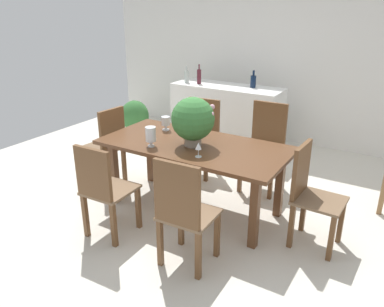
% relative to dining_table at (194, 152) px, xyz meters
% --- Properties ---
extents(ground_plane, '(7.04, 7.04, 0.00)m').
position_rel_dining_table_xyz_m(ground_plane, '(0.00, 0.15, -0.67)').
color(ground_plane, silver).
extents(back_wall, '(6.40, 0.10, 2.60)m').
position_rel_dining_table_xyz_m(back_wall, '(0.00, 2.75, 0.63)').
color(back_wall, white).
rests_on(back_wall, ground).
extents(dining_table, '(1.98, 0.96, 0.76)m').
position_rel_dining_table_xyz_m(dining_table, '(0.00, 0.00, 0.00)').
color(dining_table, brown).
rests_on(dining_table, ground).
extents(chair_head_end, '(0.48, 0.45, 0.98)m').
position_rel_dining_table_xyz_m(chair_head_end, '(-1.23, -0.01, -0.13)').
color(chair_head_end, brown).
rests_on(chair_head_end, ground).
extents(chair_far_left, '(0.50, 0.43, 0.98)m').
position_rel_dining_table_xyz_m(chair_far_left, '(-0.45, 0.92, -0.12)').
color(chair_far_left, brown).
rests_on(chair_far_left, ground).
extents(chair_near_right, '(0.46, 0.44, 1.01)m').
position_rel_dining_table_xyz_m(chair_near_right, '(0.45, -0.92, -0.11)').
color(chair_near_right, brown).
rests_on(chair_near_right, ground).
extents(chair_foot_end, '(0.45, 0.43, 0.97)m').
position_rel_dining_table_xyz_m(chair_foot_end, '(1.23, 0.00, -0.13)').
color(chair_foot_end, brown).
rests_on(chair_foot_end, ground).
extents(chair_near_left, '(0.44, 0.46, 0.96)m').
position_rel_dining_table_xyz_m(chair_near_left, '(-0.44, -0.92, -0.14)').
color(chair_near_left, brown).
rests_on(chair_near_left, ground).
extents(chair_far_right, '(0.47, 0.46, 1.05)m').
position_rel_dining_table_xyz_m(chair_far_right, '(0.44, 0.93, -0.10)').
color(chair_far_right, brown).
rests_on(chair_far_right, ground).
extents(flower_centerpiece, '(0.44, 0.44, 0.51)m').
position_rel_dining_table_xyz_m(flower_centerpiece, '(0.02, -0.05, 0.37)').
color(flower_centerpiece, gray).
rests_on(flower_centerpiece, dining_table).
extents(crystal_vase_left, '(0.11, 0.11, 0.21)m').
position_rel_dining_table_xyz_m(crystal_vase_left, '(-0.34, -0.30, 0.22)').
color(crystal_vase_left, silver).
rests_on(crystal_vase_left, dining_table).
extents(crystal_vase_center_near, '(0.10, 0.10, 0.16)m').
position_rel_dining_table_xyz_m(crystal_vase_center_near, '(-0.52, 0.22, 0.19)').
color(crystal_vase_center_near, silver).
rests_on(crystal_vase_center_near, dining_table).
extents(wine_glass, '(0.06, 0.06, 0.15)m').
position_rel_dining_table_xyz_m(wine_glass, '(0.22, -0.29, 0.20)').
color(wine_glass, silver).
rests_on(wine_glass, dining_table).
extents(kitchen_counter, '(1.68, 0.58, 0.98)m').
position_rel_dining_table_xyz_m(kitchen_counter, '(-0.58, 1.92, -0.18)').
color(kitchen_counter, white).
rests_on(kitchen_counter, ground).
extents(wine_bottle_amber, '(0.08, 0.08, 0.25)m').
position_rel_dining_table_xyz_m(wine_bottle_amber, '(-0.21, 2.01, 0.40)').
color(wine_bottle_amber, '#0F1E38').
rests_on(wine_bottle_amber, kitchen_counter).
extents(wine_bottle_dark, '(0.07, 0.07, 0.25)m').
position_rel_dining_table_xyz_m(wine_bottle_dark, '(-1.24, 1.83, 0.40)').
color(wine_bottle_dark, '#B2BFB7').
rests_on(wine_bottle_dark, kitchen_counter).
extents(wine_bottle_clear, '(0.06, 0.06, 0.30)m').
position_rel_dining_table_xyz_m(wine_bottle_clear, '(-1.02, 1.84, 0.42)').
color(wine_bottle_clear, '#511E28').
rests_on(wine_bottle_clear, kitchen_counter).
extents(potted_plant_floor, '(0.47, 0.47, 0.64)m').
position_rel_dining_table_xyz_m(potted_plant_floor, '(-2.08, 1.54, -0.32)').
color(potted_plant_floor, '#9E9384').
rests_on(potted_plant_floor, ground).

